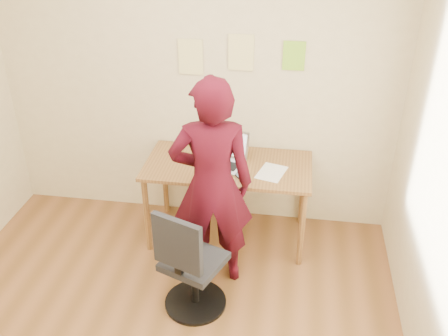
% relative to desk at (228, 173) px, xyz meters
% --- Properties ---
extents(room, '(3.58, 3.58, 2.78)m').
position_rel_desk_xyz_m(room, '(-0.34, -1.38, 0.70)').
color(room, brown).
rests_on(room, ground).
extents(desk, '(1.40, 0.70, 0.74)m').
position_rel_desk_xyz_m(desk, '(0.00, 0.00, 0.00)').
color(desk, brown).
rests_on(desk, ground).
extents(laptop, '(0.43, 0.41, 0.26)m').
position_rel_desk_xyz_m(laptop, '(-0.04, 0.03, 0.14)').
color(laptop, '#AFAFB6').
rests_on(laptop, desk).
extents(paper_sheet, '(0.27, 0.33, 0.00)m').
position_rel_desk_xyz_m(paper_sheet, '(0.37, -0.08, 0.09)').
color(paper_sheet, white).
rests_on(paper_sheet, desk).
extents(phone, '(0.12, 0.14, 0.01)m').
position_rel_desk_xyz_m(phone, '(0.13, -0.19, 0.09)').
color(phone, black).
rests_on(phone, desk).
extents(wall_note_left, '(0.21, 0.00, 0.30)m').
position_rel_desk_xyz_m(wall_note_left, '(-0.37, 0.36, 0.88)').
color(wall_note_left, '#EEE28E').
rests_on(wall_note_left, room).
extents(wall_note_mid, '(0.21, 0.00, 0.30)m').
position_rel_desk_xyz_m(wall_note_mid, '(0.05, 0.36, 0.94)').
color(wall_note_mid, '#EEE28E').
rests_on(wall_note_mid, room).
extents(wall_note_right, '(0.18, 0.00, 0.24)m').
position_rel_desk_xyz_m(wall_note_right, '(0.48, 0.36, 0.93)').
color(wall_note_right, '#8BD12F').
rests_on(wall_note_right, room).
extents(office_chair, '(0.51, 0.52, 0.90)m').
position_rel_desk_xyz_m(office_chair, '(-0.14, -0.94, -0.27)').
color(office_chair, black).
rests_on(office_chair, ground).
extents(person, '(0.69, 0.51, 1.71)m').
position_rel_desk_xyz_m(person, '(-0.04, -0.53, 0.20)').
color(person, '#3D0813').
rests_on(person, ground).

